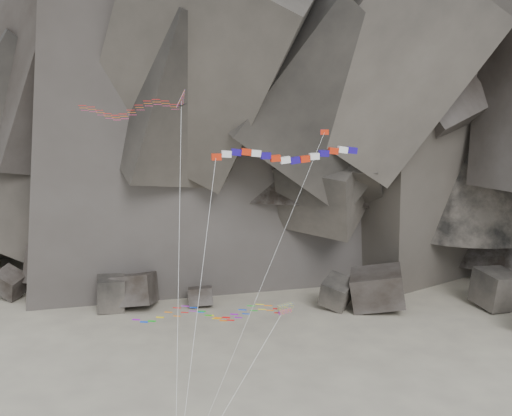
# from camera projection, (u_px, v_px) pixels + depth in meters

# --- Properties ---
(headland) EXTENTS (110.00, 70.00, 84.00)m
(headland) POSITION_uv_depth(u_px,v_px,m) (288.00, 19.00, 114.08)
(headland) COLOR #4B453E
(headland) RESTS_ON ground
(boulder_field) EXTENTS (79.00, 17.45, 8.53)m
(boulder_field) POSITION_uv_depth(u_px,v_px,m) (225.00, 289.00, 88.66)
(boulder_field) COLOR #47423F
(boulder_field) RESTS_ON ground
(delta_kite) EXTENTS (10.06, 11.33, 28.33)m
(delta_kite) POSITION_uv_depth(u_px,v_px,m) (125.00, 109.00, 50.91)
(delta_kite) COLOR red
(delta_kite) RESTS_ON ground
(banner_kite) EXTENTS (12.97, 17.50, 23.31)m
(banner_kite) POSITION_uv_depth(u_px,v_px,m) (285.00, 156.00, 55.05)
(banner_kite) COLOR red
(banner_kite) RESTS_ON ground
(parafoil_kite) EXTENTS (13.65, 9.41, 11.52)m
(parafoil_kite) POSITION_uv_depth(u_px,v_px,m) (203.00, 312.00, 51.90)
(parafoil_kite) COLOR #CDC10B
(parafoil_kite) RESTS_ON ground
(pennant_kite) EXTENTS (10.33, 9.15, 25.21)m
(pennant_kite) POSITION_uv_depth(u_px,v_px,m) (294.00, 205.00, 47.68)
(pennant_kite) COLOR red
(pennant_kite) RESTS_ON ground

